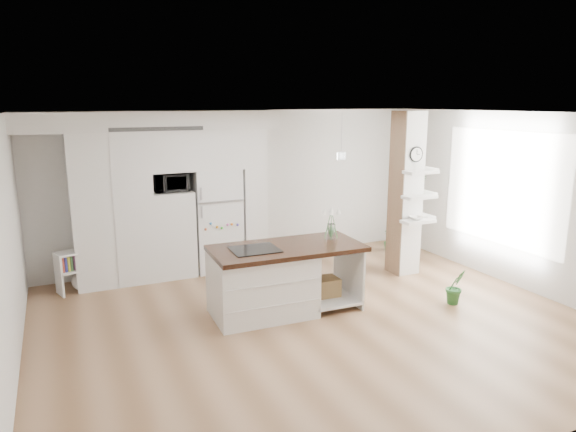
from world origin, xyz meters
name	(u,v)px	position (x,y,z in m)	size (l,w,h in m)	color
floor	(315,321)	(0.00, 0.00, 0.00)	(7.00, 6.00, 0.01)	#A67D59
room	(317,183)	(0.00, 0.00, 1.86)	(7.04, 6.04, 2.72)	white
cabinet_wall	(160,187)	(-1.45, 2.67, 1.51)	(4.00, 0.71, 2.70)	white
refrigerator	(216,219)	(-0.53, 2.68, 0.88)	(0.78, 0.69, 1.75)	white
column	(412,194)	(2.38, 1.13, 1.35)	(0.69, 0.90, 2.70)	silver
window	(502,188)	(3.48, 0.30, 1.50)	(2.40, 2.40, 0.00)	white
pendant_light	(420,154)	(1.70, 0.15, 2.12)	(0.12, 0.12, 0.10)	white
kitchen_island	(271,279)	(-0.42, 0.50, 0.48)	(2.09, 1.05, 1.50)	white
bookshelf	(78,273)	(-2.78, 2.51, 0.28)	(0.61, 0.46, 0.64)	white
floor_plant_a	(455,287)	(2.11, -0.29, 0.26)	(0.28, 0.23, 0.51)	#2B6C30
floor_plant_b	(391,240)	(2.81, 2.25, 0.24)	(0.27, 0.27, 0.48)	#2B6C30
microwave	(171,182)	(-1.27, 2.62, 1.57)	(0.54, 0.37, 0.30)	#2D2D2D
shelf_plant	(419,181)	(2.63, 1.30, 1.52)	(0.27, 0.23, 0.30)	#2B6C30
decor_bowl	(416,218)	(2.30, 0.90, 1.00)	(0.22, 0.22, 0.05)	white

